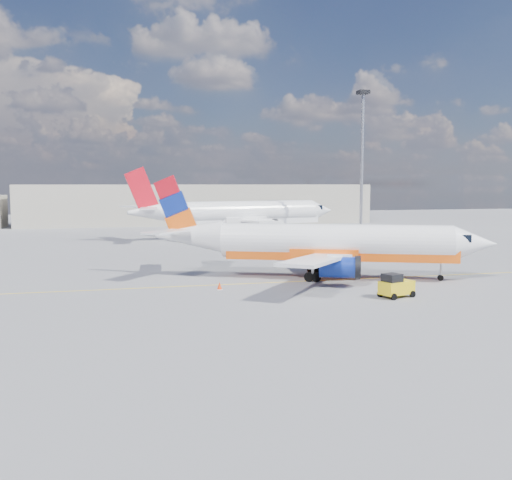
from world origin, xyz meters
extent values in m
plane|color=slate|center=(0.00, 0.00, 0.00)|extent=(240.00, 240.00, 0.00)
cube|color=yellow|center=(0.00, 3.00, 0.01)|extent=(70.00, 0.15, 0.01)
cube|color=#BCB4A2|center=(5.00, 75.00, 4.00)|extent=(70.00, 14.00, 8.00)
cylinder|color=white|center=(6.78, 3.87, 3.20)|extent=(19.26, 10.23, 3.03)
cone|color=white|center=(17.49, -0.52, 3.20)|extent=(4.44, 4.15, 3.03)
cone|color=white|center=(-5.16, 8.77, 3.52)|extent=(6.85, 5.02, 2.87)
cube|color=black|center=(16.33, -0.04, 3.69)|extent=(2.18, 2.47, 0.62)
cube|color=#FF5C10|center=(7.19, 3.70, 2.18)|extent=(19.06, 9.73, 1.07)
cube|color=white|center=(7.91, 10.14, 2.40)|extent=(4.36, 10.98, 0.71)
cube|color=white|center=(3.18, -1.39, 2.40)|extent=(8.62, 10.29, 0.71)
cylinder|color=navy|center=(8.71, 7.41, 1.56)|extent=(3.61, 2.78, 1.69)
cylinder|color=navy|center=(5.67, 0.00, 1.56)|extent=(3.61, 2.78, 1.69)
cylinder|color=black|center=(10.03, 6.87, 1.56)|extent=(1.12, 1.90, 1.87)
cylinder|color=black|center=(6.99, -0.54, 1.56)|extent=(1.12, 1.90, 1.87)
cube|color=#FF5C10|center=(-6.39, 9.27, 6.23)|extent=(3.97, 1.83, 5.55)
cube|color=white|center=(-5.31, 11.91, 4.09)|extent=(2.29, 4.58, 0.16)
cube|color=white|center=(-7.47, 6.64, 4.09)|extent=(4.37, 4.66, 0.16)
cylinder|color=#9E9EA6|center=(15.02, 0.50, 1.11)|extent=(0.21, 0.21, 1.87)
cylinder|color=black|center=(15.02, 0.50, 0.25)|extent=(0.54, 0.39, 0.50)
cylinder|color=black|center=(5.94, 6.52, 0.40)|extent=(0.87, 0.62, 0.80)
cylinder|color=black|center=(4.32, 2.57, 0.40)|extent=(0.87, 0.62, 0.80)
cylinder|color=white|center=(8.29, 43.97, 3.76)|extent=(23.18, 8.72, 3.55)
cone|color=white|center=(21.50, 47.08, 3.76)|extent=(4.88, 4.41, 3.55)
cone|color=white|center=(-6.45, 40.50, 4.12)|extent=(7.89, 4.96, 3.37)
cube|color=black|center=(20.08, 46.74, 4.33)|extent=(2.28, 2.74, 0.73)
cube|color=white|center=(8.79, 44.09, 2.56)|extent=(23.03, 8.11, 1.25)
cube|color=white|center=(5.08, 50.72, 2.82)|extent=(8.71, 12.67, 0.84)
cube|color=white|center=(8.44, 36.49, 2.82)|extent=(3.51, 12.57, 0.84)
cylinder|color=white|center=(7.72, 48.66, 1.83)|extent=(4.11, 2.79, 1.98)
cylinder|color=white|center=(9.87, 39.51, 1.83)|extent=(4.11, 2.79, 1.98)
cylinder|color=black|center=(9.34, 49.05, 1.83)|extent=(1.01, 2.25, 2.19)
cylinder|color=black|center=(11.50, 39.90, 1.83)|extent=(1.01, 2.25, 2.19)
cube|color=red|center=(-7.98, 40.14, 7.31)|extent=(4.84, 1.43, 6.52)
cube|color=white|center=(-8.74, 43.39, 4.80)|extent=(4.67, 5.66, 0.19)
cube|color=white|center=(-7.21, 36.89, 4.80)|extent=(2.72, 5.39, 0.19)
cylinder|color=#9E9EA6|center=(18.45, 46.36, 1.31)|extent=(0.23, 0.23, 2.19)
cylinder|color=black|center=(18.45, 46.36, 0.29)|extent=(0.63, 0.38, 0.58)
cylinder|color=black|center=(5.68, 45.93, 0.47)|extent=(1.01, 0.60, 0.94)
cylinder|color=black|center=(6.83, 41.05, 0.47)|extent=(1.01, 0.60, 0.94)
cylinder|color=black|center=(6.94, -4.68, 0.24)|extent=(0.51, 0.33, 0.47)
cylinder|color=black|center=(7.36, -5.94, 0.24)|extent=(0.51, 0.33, 0.47)
cylinder|color=black|center=(8.73, -4.08, 0.24)|extent=(0.51, 0.33, 0.47)
cylinder|color=black|center=(9.15, -5.34, 0.24)|extent=(0.51, 0.33, 0.47)
cube|color=yellow|center=(8.05, -5.01, 0.71)|extent=(2.75, 2.04, 0.95)
cube|color=black|center=(7.60, -5.16, 1.47)|extent=(1.44, 1.44, 0.57)
cube|color=white|center=(-3.87, 0.90, 0.02)|extent=(0.43, 0.43, 0.04)
cone|color=red|center=(-3.87, 0.90, 0.33)|extent=(0.37, 0.37, 0.56)
cylinder|color=#9E9EA6|center=(24.13, 37.13, 10.62)|extent=(0.47, 0.47, 21.23)
cube|color=black|center=(24.13, 37.13, 21.55)|extent=(1.59, 1.59, 0.53)
camera|label=1|loc=(-11.47, -42.01, 8.17)|focal=40.00mm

